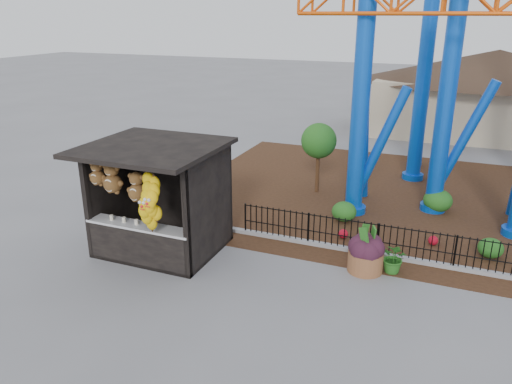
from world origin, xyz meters
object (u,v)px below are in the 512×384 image
at_px(prize_booth, 155,202).
at_px(potted_plant, 394,258).
at_px(roller_coaster, 497,12).
at_px(terracotta_planter, 365,261).

xyz_separation_m(prize_booth, potted_plant, (6.34, 1.33, -1.12)).
distance_m(roller_coaster, potted_plant, 8.68).
relative_size(roller_coaster, terracotta_planter, 11.93).
xyz_separation_m(terracotta_planter, potted_plant, (0.71, 0.19, 0.15)).
bearing_deg(terracotta_planter, potted_plant, 15.05).
relative_size(prize_booth, terracotta_planter, 3.80).
distance_m(terracotta_planter, potted_plant, 0.75).
bearing_deg(prize_booth, terracotta_planter, 11.47).
height_order(roller_coaster, terracotta_planter, roller_coaster).
xyz_separation_m(prize_booth, roller_coaster, (8.10, 7.33, 4.90)).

